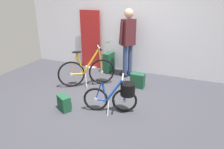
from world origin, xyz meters
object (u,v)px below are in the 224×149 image
rolling_suitcase (109,62)px  handbag_on_floor (138,80)px  backpack_on_floor (64,103)px  floor_banner_stand (91,43)px  display_bike_left (87,71)px  folding_bike_foreground (117,94)px  visitor_near_wall (128,39)px

rolling_suitcase → handbag_on_floor: size_ratio=2.52×
rolling_suitcase → backpack_on_floor: (0.03, -2.17, -0.14)m
floor_banner_stand → display_bike_left: bearing=-66.8°
folding_bike_foreground → display_bike_left: bearing=142.3°
floor_banner_stand → backpack_on_floor: floor_banner_stand is taller
rolling_suitcase → display_bike_left: bearing=-96.4°
display_bike_left → rolling_suitcase: size_ratio=1.32×
rolling_suitcase → handbag_on_floor: bearing=-33.8°
display_bike_left → handbag_on_floor: 1.20m
floor_banner_stand → handbag_on_floor: (1.65, -0.86, -0.56)m
folding_bike_foreground → rolling_suitcase: size_ratio=1.14×
display_bike_left → visitor_near_wall: (0.69, 0.91, 0.63)m
folding_bike_foreground → visitor_near_wall: visitor_near_wall is taller
handbag_on_floor → rolling_suitcase: bearing=146.2°
floor_banner_stand → visitor_near_wall: (1.21, -0.30, 0.26)m
floor_banner_stand → visitor_near_wall: 1.28m
floor_banner_stand → folding_bike_foreground: 2.61m
handbag_on_floor → floor_banner_stand: bearing=152.4°
folding_bike_foreground → handbag_on_floor: (0.06, 1.18, -0.19)m
backpack_on_floor → rolling_suitcase: bearing=90.8°
display_bike_left → rolling_suitcase: display_bike_left is taller
backpack_on_floor → handbag_on_floor: size_ratio=0.95×
floor_banner_stand → rolling_suitcase: (0.64, -0.18, -0.44)m
display_bike_left → floor_banner_stand: bearing=113.2°
floor_banner_stand → folding_bike_foreground: floor_banner_stand is taller
rolling_suitcase → handbag_on_floor: 1.22m
floor_banner_stand → visitor_near_wall: bearing=-14.1°
floor_banner_stand → display_bike_left: 1.37m
folding_bike_foreground → display_bike_left: display_bike_left is taller
rolling_suitcase → backpack_on_floor: size_ratio=2.66×
folding_bike_foreground → backpack_on_floor: bearing=-160.9°
rolling_suitcase → floor_banner_stand: bearing=163.9°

